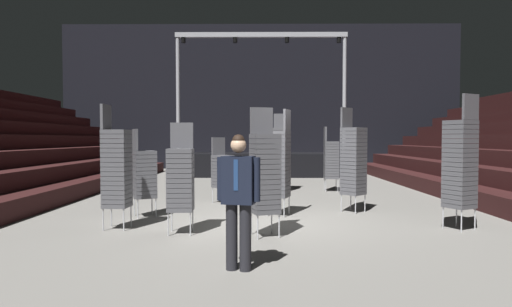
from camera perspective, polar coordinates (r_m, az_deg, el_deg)
The scene contains 15 objects.
ground_plane at distance 8.60m, azimuth 0.95°, elevation -9.54°, with size 22.00×30.00×0.10m, color slate.
arena_end_wall at distance 23.54m, azimuth 0.64°, elevation 7.71°, with size 22.00×0.30×8.00m, color black.
stage_riser at distance 19.08m, azimuth 0.68°, elevation -1.10°, with size 7.64×2.64×6.20m.
man_with_tie at distance 5.32m, azimuth -2.42°, elevation -5.49°, with size 0.57×0.31×1.73m.
chair_stack_front_left at distance 9.78m, azimuth 13.10°, elevation -0.84°, with size 0.62×0.62×2.39m.
chair_stack_front_right at distance 8.17m, azimuth -18.47°, elevation -1.74°, with size 0.46×0.46×2.31m.
chair_stack_mid_left at distance 9.13m, azimuth 3.10°, elevation -1.26°, with size 0.56×0.56×2.31m.
chair_stack_mid_right at distance 8.55m, azimuth 26.03°, elevation -1.12°, with size 0.60×0.60×2.48m.
chair_stack_mid_centre at distance 13.54m, azimuth 10.17°, elevation -0.75°, with size 0.45×0.45×2.05m.
chair_stack_rear_left at distance 7.16m, azimuth 1.21°, elevation -2.50°, with size 0.55×0.55×2.22m.
chair_stack_rear_right at distance 13.26m, azimuth 3.23°, elevation 0.14°, with size 0.49×0.49×2.48m.
chair_stack_rear_centre at distance 7.51m, azimuth -10.23°, elevation -3.29°, with size 0.46×0.46×1.96m.
chair_stack_aisle_left at distance 10.94m, azimuth -4.58°, elevation -2.25°, with size 0.62×0.62×1.71m.
chair_stack_aisle_right at distance 9.31m, azimuth -14.96°, elevation -2.56°, with size 0.59×0.59×1.88m.
equipment_road_case at distance 13.62m, azimuth -2.32°, elevation -3.54°, with size 0.90×0.60×0.70m, color black.
Camera 1 is at (-0.07, -8.42, 1.68)m, focal length 29.38 mm.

